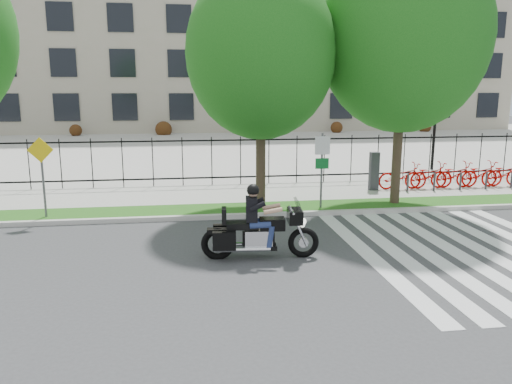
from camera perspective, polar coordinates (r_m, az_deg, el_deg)
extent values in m
plane|color=#38383B|center=(12.25, 3.09, -7.73)|extent=(120.00, 120.00, 0.00)
cube|color=#B9B5AE|center=(16.09, 0.26, -2.68)|extent=(60.00, 0.20, 0.15)
cube|color=#1D5615|center=(16.91, -0.16, -1.97)|extent=(60.00, 1.50, 0.15)
cube|color=#A2A097|center=(19.33, -1.18, -0.24)|extent=(60.00, 3.50, 0.15)
cube|color=#A2A097|center=(36.62, -4.53, 5.35)|extent=(80.00, 34.00, 0.10)
cube|color=#9D957F|center=(56.68, -6.06, 17.63)|extent=(60.00, 20.00, 20.00)
cylinder|color=black|center=(26.44, 19.71, 6.52)|extent=(0.14, 0.14, 4.00)
cylinder|color=black|center=(26.36, 19.99, 10.63)|extent=(0.06, 0.70, 0.70)
sphere|color=white|center=(26.20, 19.32, 10.89)|extent=(0.36, 0.36, 0.36)
sphere|color=white|center=(26.52, 20.69, 10.80)|extent=(0.36, 0.36, 0.36)
cylinder|color=#35281D|center=(16.60, 0.54, 4.36)|extent=(0.32, 0.32, 3.61)
ellipsoid|color=#145A14|center=(16.50, 0.56, 15.61)|extent=(4.80, 4.80, 5.52)
cylinder|color=#35281D|center=(17.92, 15.87, 5.08)|extent=(0.32, 0.32, 3.99)
ellipsoid|color=#145A14|center=(17.90, 16.55, 16.84)|extent=(5.60, 5.60, 6.44)
cube|color=#2D2D33|center=(20.18, 13.33, 2.33)|extent=(0.35, 0.25, 1.50)
imported|color=#BD0500|center=(20.68, 16.40, 1.77)|extent=(2.01, 0.70, 1.05)
cylinder|color=#2D2D33|center=(20.26, 16.95, 1.03)|extent=(0.08, 0.08, 0.70)
imported|color=#BD0500|center=(21.16, 19.12, 1.81)|extent=(2.01, 0.70, 1.05)
cylinder|color=#2D2D33|center=(20.75, 19.71, 1.09)|extent=(0.08, 0.08, 0.70)
imported|color=#BD0500|center=(21.68, 21.71, 1.85)|extent=(2.01, 0.70, 1.05)
cylinder|color=#2D2D33|center=(21.28, 22.33, 1.15)|extent=(0.08, 0.08, 0.70)
imported|color=#BD0500|center=(22.24, 24.17, 1.89)|extent=(2.01, 0.70, 1.05)
cylinder|color=#2D2D33|center=(21.86, 24.82, 1.20)|extent=(0.08, 0.08, 0.70)
imported|color=#BD0500|center=(22.85, 26.51, 1.91)|extent=(2.01, 0.70, 1.05)
cylinder|color=#2D2D33|center=(22.47, 27.18, 1.25)|extent=(0.08, 0.08, 0.70)
cylinder|color=#59595B|center=(16.76, 7.50, 2.42)|extent=(0.07, 0.07, 2.50)
cube|color=white|center=(16.60, 7.61, 5.30)|extent=(0.50, 0.03, 0.60)
cube|color=#0C6626|center=(16.68, 7.56, 3.25)|extent=(0.45, 0.03, 0.35)
cylinder|color=#59595B|center=(16.74, -23.16, 1.39)|extent=(0.07, 0.07, 2.40)
cube|color=yellow|center=(16.58, -23.44, 4.43)|extent=(0.78, 0.03, 0.78)
torus|color=black|center=(12.35, 5.44, -5.76)|extent=(0.77, 0.21, 0.76)
torus|color=black|center=(12.21, -4.41, -5.94)|extent=(0.82, 0.23, 0.81)
cube|color=black|center=(12.13, 4.47, -2.75)|extent=(0.38, 0.63, 0.33)
cube|color=#26262B|center=(12.08, 4.85, -1.57)|extent=(0.21, 0.56, 0.34)
cube|color=silver|center=(12.20, 0.28, -5.33)|extent=(0.69, 0.43, 0.44)
cube|color=black|center=(12.12, 1.85, -3.65)|extent=(0.64, 0.43, 0.29)
cube|color=black|center=(12.08, -1.55, -3.81)|extent=(0.80, 0.46, 0.15)
cube|color=black|center=(12.02, -3.67, -2.72)|extent=(0.14, 0.38, 0.38)
cube|color=black|center=(11.84, -3.64, -5.61)|extent=(0.57, 0.22, 0.44)
cube|color=black|center=(12.48, -3.63, -4.70)|extent=(0.57, 0.22, 0.44)
cube|color=black|center=(11.99, -0.50, -1.96)|extent=(0.30, 0.46, 0.58)
sphere|color=tan|center=(11.90, -0.35, 0.01)|extent=(0.25, 0.25, 0.25)
sphere|color=black|center=(11.89, -0.35, 0.22)|extent=(0.30, 0.30, 0.30)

